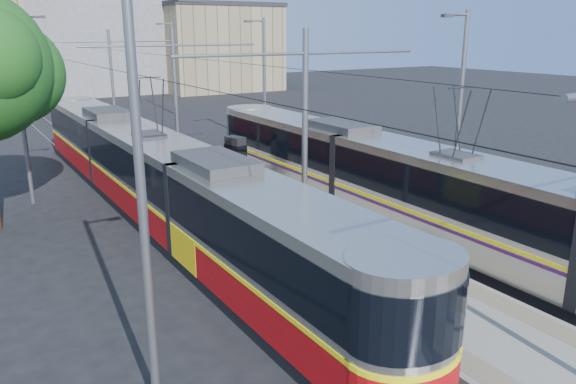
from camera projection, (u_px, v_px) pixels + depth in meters
ground at (487, 343)px, 13.46m from camera, size 160.00×160.00×0.00m
platform at (202, 181)px, 27.30m from camera, size 4.00×50.00×0.30m
tactile_strip_left at (174, 182)px, 26.52m from camera, size 0.70×50.00×0.01m
tactile_strip_right at (229, 174)px, 27.99m from camera, size 0.70×50.00×0.01m
rails at (202, 184)px, 27.34m from camera, size 8.71×70.00×0.03m
tram_left at (152, 175)px, 22.20m from camera, size 2.43×30.57×5.50m
tram_right at (453, 199)px, 18.50m from camera, size 2.43×30.48×5.50m
catenary at (225, 97)px, 23.77m from camera, size 9.20×70.00×7.00m
street_lamps at (168, 91)px, 29.45m from camera, size 15.18×38.22×8.00m
shelter at (236, 158)px, 26.47m from camera, size 0.82×1.09×2.15m
building_centre at (87, 23)px, 66.52m from camera, size 18.36×14.28×16.11m
building_right at (217, 47)px, 69.50m from camera, size 14.28×10.20×10.47m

